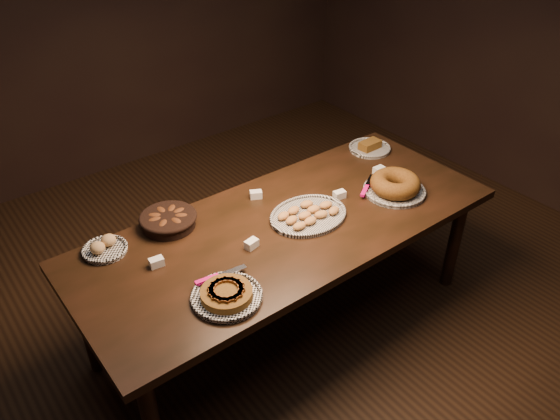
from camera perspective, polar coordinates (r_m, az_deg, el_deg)
ground at (r=3.50m, az=0.76°, el=-11.44°), size 5.00×5.00×0.00m
buffet_table at (r=3.05m, az=0.86°, el=-2.53°), size 2.40×1.00×0.75m
apple_tart_plate at (r=2.54m, az=-5.62°, el=-8.79°), size 0.35×0.33×0.06m
madeleine_platter at (r=3.04m, az=2.96°, el=-0.51°), size 0.46×0.37×0.05m
bundt_cake_plate at (r=3.31m, az=11.91°, el=2.52°), size 0.41×0.39×0.12m
croissant_basket at (r=3.02m, az=-11.59°, el=-0.95°), size 0.31×0.31×0.08m
bread_roll_plate at (r=2.94m, az=-17.88°, el=-3.77°), size 0.23×0.23×0.07m
loaf_plate at (r=3.78m, az=9.35°, el=6.49°), size 0.28×0.28×0.07m
tent_cards at (r=3.07m, az=0.28°, el=0.00°), size 1.61×0.44×0.04m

